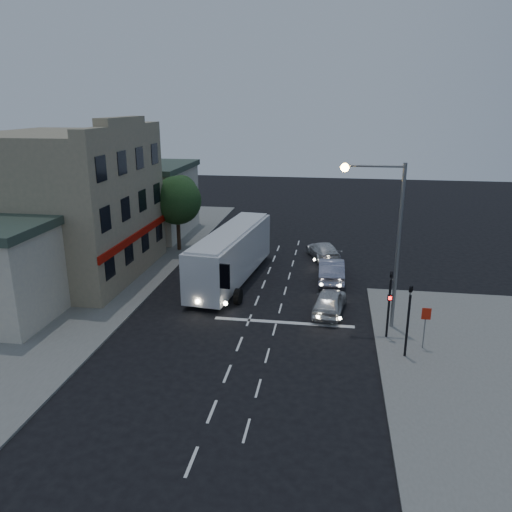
% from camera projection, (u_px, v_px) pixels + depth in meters
% --- Properties ---
extents(ground, '(120.00, 120.00, 0.00)m').
position_uv_depth(ground, '(243.00, 335.00, 26.87)').
color(ground, black).
extents(sidewalk_far, '(12.00, 50.00, 0.12)m').
position_uv_depth(sidewalk_far, '(87.00, 274.00, 36.32)').
color(sidewalk_far, slate).
rests_on(sidewalk_far, ground).
extents(road_markings, '(8.00, 30.55, 0.01)m').
position_uv_depth(road_markings, '(274.00, 312.00, 29.80)').
color(road_markings, silver).
rests_on(road_markings, ground).
extents(tour_bus, '(3.87, 12.18, 3.67)m').
position_uv_depth(tour_bus, '(232.00, 253.00, 34.63)').
color(tour_bus, silver).
rests_on(tour_bus, ground).
extents(car_suv, '(2.22, 4.42, 1.45)m').
position_uv_depth(car_suv, '(330.00, 301.00, 29.57)').
color(car_suv, silver).
rests_on(car_suv, ground).
extents(car_sedan_a, '(1.89, 5.01, 1.63)m').
position_uv_depth(car_sedan_a, '(331.00, 270.00, 34.78)').
color(car_sedan_a, '#908EA3').
rests_on(car_sedan_a, ground).
extents(car_sedan_b, '(3.21, 4.97, 1.34)m').
position_uv_depth(car_sedan_b, '(323.00, 251.00, 39.90)').
color(car_sedan_b, silver).
rests_on(car_sedan_b, ground).
extents(traffic_signal_main, '(0.25, 0.35, 4.10)m').
position_uv_depth(traffic_signal_main, '(390.00, 297.00, 25.77)').
color(traffic_signal_main, black).
rests_on(traffic_signal_main, sidewalk_near).
extents(traffic_signal_side, '(0.18, 0.15, 4.10)m').
position_uv_depth(traffic_signal_side, '(409.00, 313.00, 23.80)').
color(traffic_signal_side, black).
rests_on(traffic_signal_side, sidewalk_near).
extents(regulatory_sign, '(0.45, 0.12, 2.20)m').
position_uv_depth(regulatory_sign, '(425.00, 321.00, 24.80)').
color(regulatory_sign, slate).
rests_on(regulatory_sign, sidewalk_near).
extents(streetlight, '(3.32, 0.44, 9.00)m').
position_uv_depth(streetlight, '(387.00, 228.00, 26.17)').
color(streetlight, slate).
rests_on(streetlight, sidewalk_near).
extents(main_building, '(10.12, 12.00, 11.00)m').
position_uv_depth(main_building, '(67.00, 205.00, 34.96)').
color(main_building, gray).
rests_on(main_building, sidewalk_far).
extents(low_building_north, '(9.40, 9.40, 6.50)m').
position_uv_depth(low_building_north, '(139.00, 199.00, 46.74)').
color(low_building_north, beige).
rests_on(low_building_north, sidewalk_far).
extents(street_tree, '(4.00, 4.00, 6.20)m').
position_uv_depth(street_tree, '(177.00, 198.00, 40.94)').
color(street_tree, black).
rests_on(street_tree, sidewalk_far).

